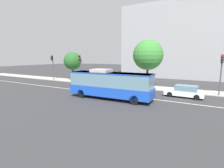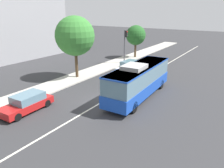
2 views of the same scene
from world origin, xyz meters
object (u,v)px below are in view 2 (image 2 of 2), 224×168
(transit_bus, at_px, (139,79))
(sedan_red, at_px, (27,103))
(street_tree_kerbside_left, at_px, (75,36))
(sedan_white, at_px, (129,66))
(street_tree_kerbside_centre, at_px, (136,35))
(traffic_light_far_corner, at_px, (125,41))

(transit_bus, distance_m, sedan_red, 10.27)
(transit_bus, relative_size, street_tree_kerbside_left, 1.34)
(sedan_white, distance_m, sedan_red, 15.51)
(transit_bus, bearing_deg, sedan_red, 138.82)
(sedan_red, xyz_separation_m, street_tree_kerbside_centre, (23.98, 2.20, 3.21))
(sedan_red, relative_size, street_tree_kerbside_left, 0.61)
(traffic_light_far_corner, bearing_deg, street_tree_kerbside_left, -93.35)
(traffic_light_far_corner, bearing_deg, street_tree_kerbside_centre, 102.45)
(transit_bus, distance_m, street_tree_kerbside_left, 9.95)
(transit_bus, xyz_separation_m, sedan_white, (7.54, 5.21, -1.09))
(street_tree_kerbside_centre, bearing_deg, sedan_red, -174.75)
(street_tree_kerbside_left, bearing_deg, street_tree_kerbside_centre, -2.37)
(sedan_white, distance_m, street_tree_kerbside_centre, 9.73)
(transit_bus, height_order, sedan_red, transit_bus)
(transit_bus, relative_size, sedan_white, 2.21)
(traffic_light_far_corner, distance_m, street_tree_kerbside_centre, 4.90)
(sedan_white, relative_size, street_tree_kerbside_centre, 0.81)
(traffic_light_far_corner, bearing_deg, transit_bus, -50.46)
(transit_bus, xyz_separation_m, traffic_light_far_corner, (11.22, 7.95, 1.75))
(street_tree_kerbside_centre, bearing_deg, street_tree_kerbside_left, 177.63)
(sedan_white, bearing_deg, street_tree_kerbside_left, -31.59)
(street_tree_kerbside_left, bearing_deg, sedan_white, -33.46)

